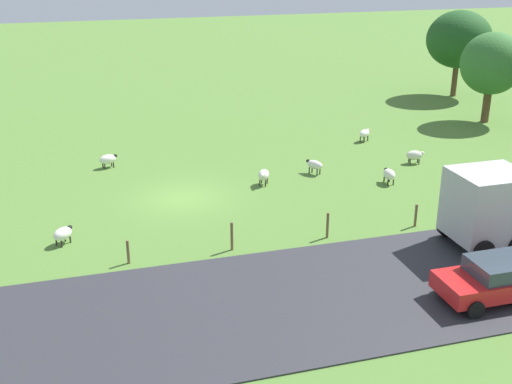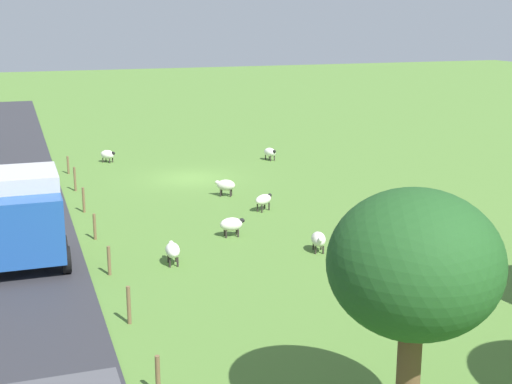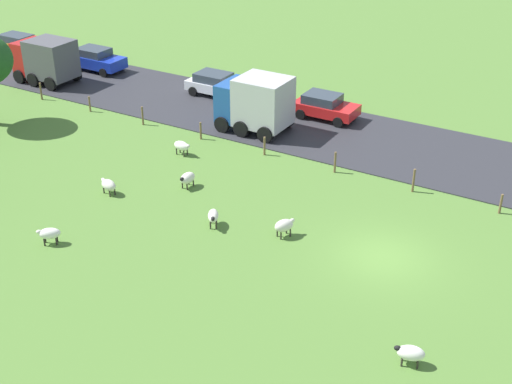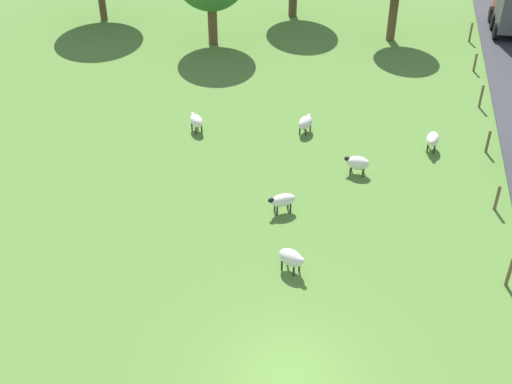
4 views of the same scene
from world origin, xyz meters
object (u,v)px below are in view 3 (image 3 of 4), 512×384
(sheep_2, at_px, (213,216))
(truck_1, at_px, (46,59))
(sheep_7, at_px, (284,226))
(car_2, at_px, (216,84))
(car_0, at_px, (97,59))
(car_4, at_px, (19,44))
(sheep_3, at_px, (49,234))
(truck_0, at_px, (256,102))
(sheep_4, at_px, (410,353))
(sheep_1, at_px, (108,185))
(sheep_5, at_px, (187,178))
(car_3, at_px, (325,106))
(sheep_6, at_px, (182,146))

(sheep_2, xyz_separation_m, truck_1, (10.68, 21.24, 1.19))
(sheep_7, height_order, car_2, car_2)
(truck_1, distance_m, car_2, 12.45)
(car_0, relative_size, car_4, 0.93)
(truck_1, bearing_deg, sheep_3, -134.56)
(truck_0, xyz_separation_m, car_2, (3.88, 5.39, -0.98))
(sheep_4, xyz_separation_m, car_4, (18.78, 39.13, 0.35))
(sheep_1, relative_size, sheep_5, 1.05)
(sheep_3, xyz_separation_m, truck_1, (15.63, 15.87, 1.20))
(sheep_2, distance_m, truck_1, 23.80)
(car_0, xyz_separation_m, car_3, (0.08, -18.75, -0.06))
(sheep_2, distance_m, sheep_6, 8.09)
(sheep_3, bearing_deg, car_0, 37.09)
(truck_1, distance_m, car_0, 4.05)
(sheep_6, bearing_deg, sheep_4, -120.54)
(sheep_2, distance_m, car_2, 17.35)
(truck_0, distance_m, car_3, 4.84)
(car_2, bearing_deg, sheep_1, -167.71)
(sheep_5, bearing_deg, sheep_2, -127.98)
(sheep_7, distance_m, car_2, 18.65)
(sheep_3, bearing_deg, sheep_5, -15.54)
(sheep_6, distance_m, car_0, 16.75)
(car_3, bearing_deg, sheep_1, 161.19)
(sheep_2, xyz_separation_m, sheep_7, (0.87, -3.24, 0.02))
(sheep_7, xyz_separation_m, truck_1, (9.81, 24.47, 1.17))
(sheep_1, relative_size, truck_0, 0.27)
(sheep_1, xyz_separation_m, car_2, (14.59, 3.18, 0.34))
(sheep_5, bearing_deg, sheep_6, 40.03)
(car_0, bearing_deg, sheep_1, -136.45)
(car_3, bearing_deg, sheep_5, 170.59)
(sheep_1, distance_m, sheep_2, 6.26)
(sheep_3, bearing_deg, car_2, 11.79)
(truck_1, height_order, car_0, truck_1)
(sheep_1, xyz_separation_m, car_4, (14.50, 21.90, 0.35))
(car_2, xyz_separation_m, car_4, (-0.09, 18.72, 0.01))
(sheep_5, relative_size, sheep_7, 0.99)
(sheep_1, relative_size, car_4, 0.24)
(sheep_2, relative_size, truck_1, 0.26)
(sheep_1, bearing_deg, truck_1, 54.41)
(car_0, bearing_deg, sheep_4, -121.19)
(sheep_3, xyz_separation_m, car_4, (19.41, 22.79, 0.33))
(sheep_3, distance_m, truck_1, 22.31)
(sheep_2, distance_m, car_4, 31.66)
(car_4, bearing_deg, sheep_5, -115.57)
(sheep_2, distance_m, sheep_7, 3.35)
(sheep_5, bearing_deg, car_3, -9.41)
(sheep_3, distance_m, car_4, 29.94)
(sheep_4, bearing_deg, car_4, 64.37)
(sheep_7, distance_m, truck_0, 12.27)
(car_3, bearing_deg, truck_1, 100.96)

